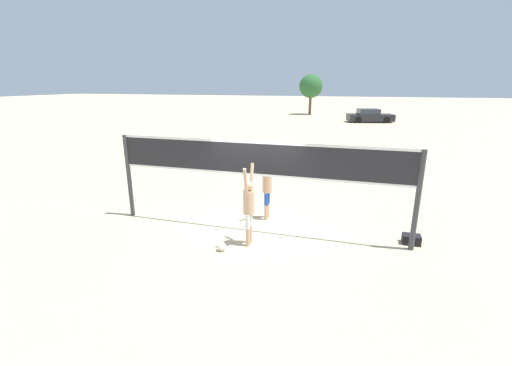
# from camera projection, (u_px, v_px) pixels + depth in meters

# --- Properties ---
(ground_plane) EXTENTS (200.00, 200.00, 0.00)m
(ground_plane) POSITION_uv_depth(u_px,v_px,m) (256.00, 230.00, 9.51)
(ground_plane) COLOR #C6B28C
(volleyball_net) EXTENTS (8.10, 0.13, 2.49)m
(volleyball_net) POSITION_uv_depth(u_px,v_px,m) (256.00, 168.00, 9.01)
(volleyball_net) COLOR #38383D
(volleyball_net) RESTS_ON ground_plane
(player_spiker) EXTENTS (0.28, 0.69, 2.05)m
(player_spiker) POSITION_uv_depth(u_px,v_px,m) (249.00, 204.00, 8.40)
(player_spiker) COLOR tan
(player_spiker) RESTS_ON ground_plane
(player_blocker) EXTENTS (0.28, 0.69, 2.06)m
(player_blocker) POSITION_uv_depth(u_px,v_px,m) (267.00, 184.00, 10.04)
(player_blocker) COLOR tan
(player_blocker) RESTS_ON ground_plane
(volleyball) EXTENTS (0.22, 0.22, 0.22)m
(volleyball) POSITION_uv_depth(u_px,v_px,m) (222.00, 246.00, 8.33)
(volleyball) COLOR silver
(volleyball) RESTS_ON ground_plane
(gear_bag) EXTENTS (0.44, 0.31, 0.24)m
(gear_bag) POSITION_uv_depth(u_px,v_px,m) (411.00, 239.00, 8.69)
(gear_bag) COLOR black
(gear_bag) RESTS_ON ground_plane
(parked_car_near) EXTENTS (4.91, 2.96, 1.37)m
(parked_car_near) POSITION_uv_depth(u_px,v_px,m) (370.00, 116.00, 35.48)
(parked_car_near) COLOR #232328
(parked_car_near) RESTS_ON ground_plane
(tree_left_cluster) EXTENTS (2.94, 2.94, 5.02)m
(tree_left_cluster) POSITION_uv_depth(u_px,v_px,m) (311.00, 86.00, 43.40)
(tree_left_cluster) COLOR brown
(tree_left_cluster) RESTS_ON ground_plane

